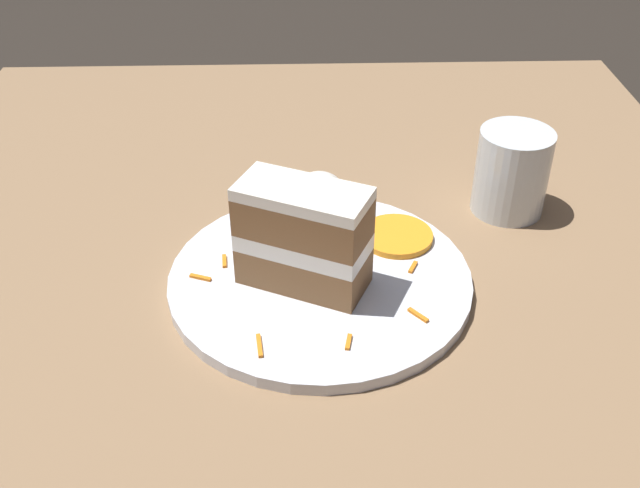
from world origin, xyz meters
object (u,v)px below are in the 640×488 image
object	(u,v)px
cream_dollop	(319,194)
cake_slice	(303,237)
drinking_glass	(511,177)
plate	(320,279)
orange_garnish	(397,238)

from	to	relation	value
cream_dollop	cake_slice	bearing A→B (deg)	-98.74
cake_slice	drinking_glass	xyz separation A→B (m)	(0.23, 0.14, -0.02)
cream_dollop	drinking_glass	xyz separation A→B (m)	(0.21, 0.02, 0.00)
plate	orange_garnish	world-z (taller)	orange_garnish
cake_slice	orange_garnish	world-z (taller)	cake_slice
cake_slice	orange_garnish	xyz separation A→B (m)	(0.10, 0.06, -0.05)
orange_garnish	drinking_glass	distance (m)	0.15
cream_dollop	orange_garnish	world-z (taller)	cream_dollop
orange_garnish	cream_dollop	bearing A→B (deg)	144.99
orange_garnish	drinking_glass	world-z (taller)	drinking_glass
orange_garnish	plate	bearing A→B (deg)	-146.19
plate	orange_garnish	size ratio (longest dim) A/B	3.95
plate	drinking_glass	distance (m)	0.25
plate	cream_dollop	xyz separation A→B (m)	(0.00, 0.11, 0.03)
plate	orange_garnish	bearing A→B (deg)	33.81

